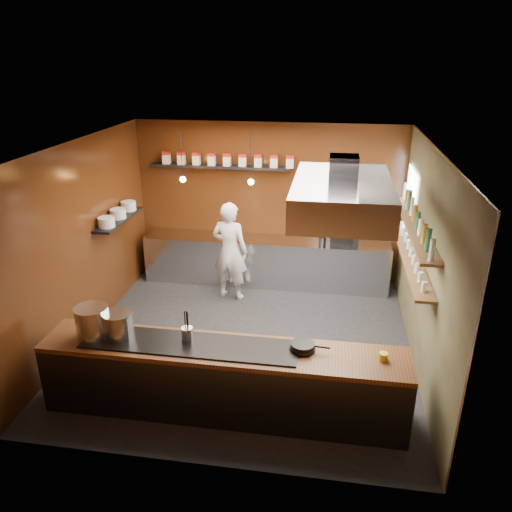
% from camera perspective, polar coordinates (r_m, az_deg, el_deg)
% --- Properties ---
extents(floor, '(5.00, 5.00, 0.00)m').
position_cam_1_polar(floor, '(7.83, -1.13, -9.80)').
color(floor, black).
rests_on(floor, ground).
extents(back_wall, '(5.00, 0.00, 5.00)m').
position_cam_1_polar(back_wall, '(9.48, 1.43, 6.05)').
color(back_wall, '#40200B').
rests_on(back_wall, ground).
extents(left_wall, '(0.00, 5.00, 5.00)m').
position_cam_1_polar(left_wall, '(7.94, -19.28, 1.46)').
color(left_wall, '#40200B').
rests_on(left_wall, ground).
extents(right_wall, '(0.00, 5.00, 5.00)m').
position_cam_1_polar(right_wall, '(7.16, 18.87, -0.75)').
color(right_wall, '#474228').
rests_on(right_wall, ground).
extents(ceiling, '(5.00, 5.00, 0.00)m').
position_cam_1_polar(ceiling, '(6.72, -1.33, 12.37)').
color(ceiling, silver).
rests_on(ceiling, back_wall).
extents(window_pane, '(0.00, 1.00, 1.00)m').
position_cam_1_polar(window_pane, '(8.62, 17.19, 6.13)').
color(window_pane, white).
rests_on(window_pane, right_wall).
extents(prep_counter, '(4.60, 0.65, 0.90)m').
position_cam_1_polar(prep_counter, '(9.52, 1.11, -0.58)').
color(prep_counter, silver).
rests_on(prep_counter, floor).
extents(pass_counter, '(4.40, 0.72, 0.94)m').
position_cam_1_polar(pass_counter, '(6.27, -3.82, -13.90)').
color(pass_counter, '#38383D').
rests_on(pass_counter, floor).
extents(tin_shelf, '(2.60, 0.26, 0.04)m').
position_cam_1_polar(tin_shelf, '(9.32, -4.22, 10.17)').
color(tin_shelf, black).
rests_on(tin_shelf, back_wall).
extents(plate_shelf, '(0.30, 1.40, 0.04)m').
position_cam_1_polar(plate_shelf, '(8.70, -15.43, 4.07)').
color(plate_shelf, black).
rests_on(plate_shelf, left_wall).
extents(bottle_shelf_upper, '(0.26, 2.80, 0.04)m').
position_cam_1_polar(bottle_shelf_upper, '(7.27, 17.69, 3.28)').
color(bottle_shelf_upper, brown).
rests_on(bottle_shelf_upper, right_wall).
extents(bottle_shelf_lower, '(0.26, 2.80, 0.04)m').
position_cam_1_polar(bottle_shelf_lower, '(7.43, 17.27, -0.14)').
color(bottle_shelf_lower, brown).
rests_on(bottle_shelf_lower, right_wall).
extents(extractor_hood, '(1.20, 2.00, 0.72)m').
position_cam_1_polar(extractor_hood, '(6.34, 9.79, 6.84)').
color(extractor_hood, '#38383D').
rests_on(extractor_hood, ceiling).
extents(pendant_left, '(0.10, 0.10, 0.95)m').
position_cam_1_polar(pendant_left, '(8.84, -8.37, 8.99)').
color(pendant_left, black).
rests_on(pendant_left, ceiling).
extents(pendant_right, '(0.10, 0.10, 0.95)m').
position_cam_1_polar(pendant_right, '(8.57, -0.58, 8.79)').
color(pendant_right, black).
rests_on(pendant_right, ceiling).
extents(storage_tins, '(2.43, 0.13, 0.22)m').
position_cam_1_polar(storage_tins, '(9.27, -3.32, 10.94)').
color(storage_tins, beige).
rests_on(storage_tins, tin_shelf).
extents(plate_stacks, '(0.26, 1.16, 0.16)m').
position_cam_1_polar(plate_stacks, '(8.67, -15.49, 4.69)').
color(plate_stacks, silver).
rests_on(plate_stacks, plate_shelf).
extents(bottles, '(0.06, 2.66, 0.24)m').
position_cam_1_polar(bottles, '(7.23, 17.82, 4.33)').
color(bottles, silver).
rests_on(bottles, bottle_shelf_upper).
extents(wine_glasses, '(0.07, 2.37, 0.13)m').
position_cam_1_polar(wine_glasses, '(7.40, 17.35, 0.47)').
color(wine_glasses, silver).
rests_on(wine_glasses, bottle_shelf_lower).
extents(stockpot_large, '(0.47, 0.47, 0.39)m').
position_cam_1_polar(stockpot_large, '(6.39, -18.17, -7.17)').
color(stockpot_large, silver).
rests_on(stockpot_large, pass_counter).
extents(stockpot_small, '(0.43, 0.43, 0.33)m').
position_cam_1_polar(stockpot_small, '(6.30, -15.41, -7.62)').
color(stockpot_small, '#B9BCC1').
rests_on(stockpot_small, pass_counter).
extents(utensil_crock, '(0.18, 0.18, 0.18)m').
position_cam_1_polar(utensil_crock, '(6.10, -7.87, -8.84)').
color(utensil_crock, silver).
rests_on(utensil_crock, pass_counter).
extents(frying_pan, '(0.47, 0.30, 0.08)m').
position_cam_1_polar(frying_pan, '(5.94, 5.38, -10.22)').
color(frying_pan, black).
rests_on(frying_pan, pass_counter).
extents(butter_jar, '(0.13, 0.13, 0.09)m').
position_cam_1_polar(butter_jar, '(5.94, 14.35, -11.07)').
color(butter_jar, gold).
rests_on(butter_jar, pass_counter).
extents(espresso_machine, '(0.51, 0.50, 0.42)m').
position_cam_1_polar(espresso_machine, '(9.18, 10.14, 2.58)').
color(espresso_machine, black).
rests_on(espresso_machine, prep_counter).
extents(chef, '(0.72, 0.54, 1.79)m').
position_cam_1_polar(chef, '(8.81, -3.01, 0.57)').
color(chef, silver).
rests_on(chef, floor).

